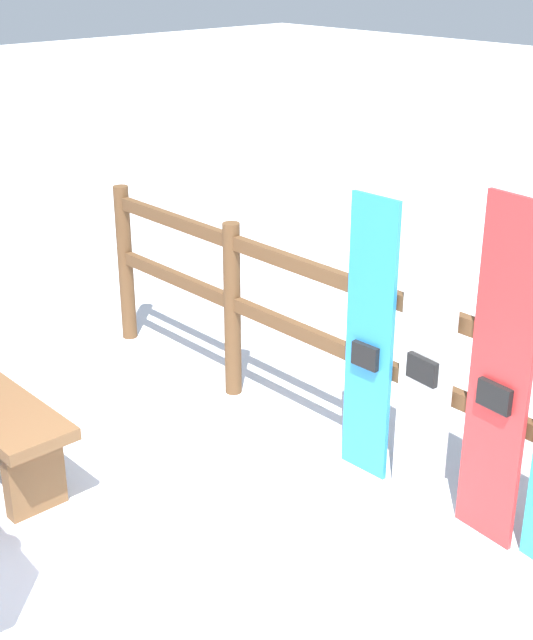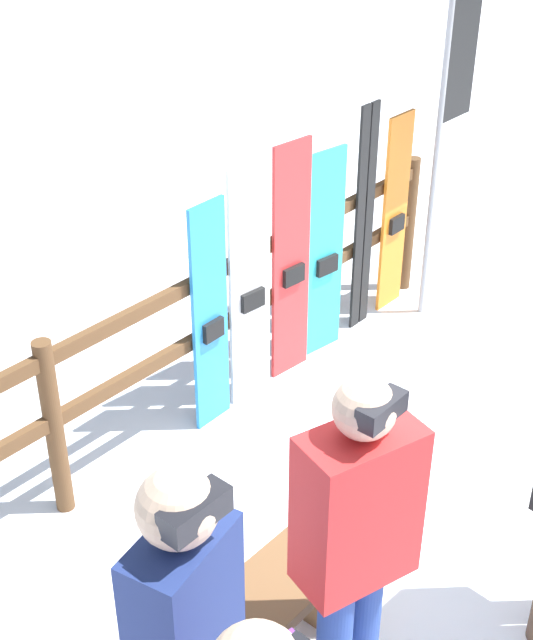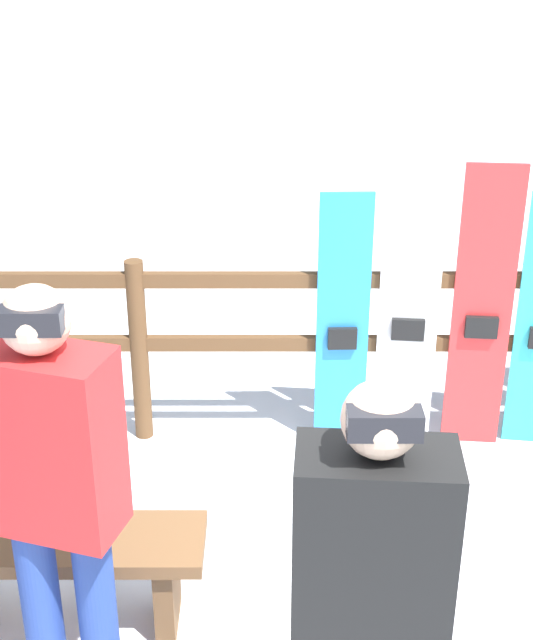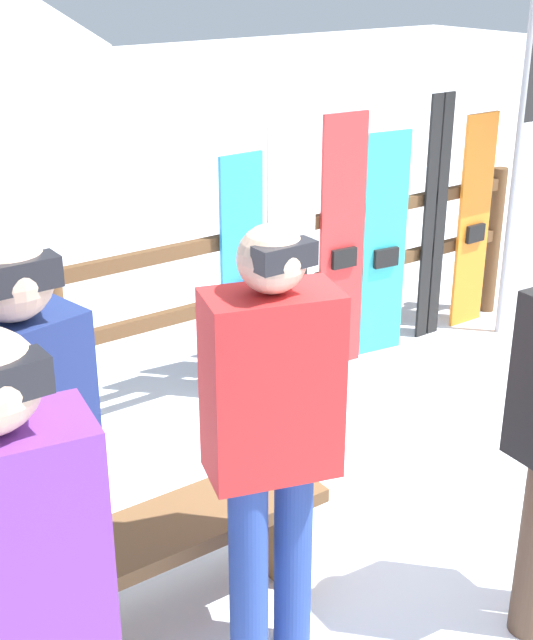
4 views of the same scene
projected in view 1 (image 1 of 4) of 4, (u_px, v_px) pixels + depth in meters
The scene contains 5 objects.
ground_plane at pixel (71, 629), 3.53m from camera, with size 40.00×40.00×0.00m, color white.
fence at pixel (376, 356), 4.40m from camera, with size 4.51×0.10×1.06m.
snowboard_blue at pixel (369, 341), 4.33m from camera, with size 0.28×0.06×1.45m.
snowboard_white at pixel (427, 353), 4.07m from camera, with size 0.32×0.08×1.57m.
snowboard_red at pixel (500, 379), 3.79m from camera, with size 0.31×0.08×1.60m.
Camera 1 is at (2.57, -1.29, 2.52)m, focal length 50.00 mm.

